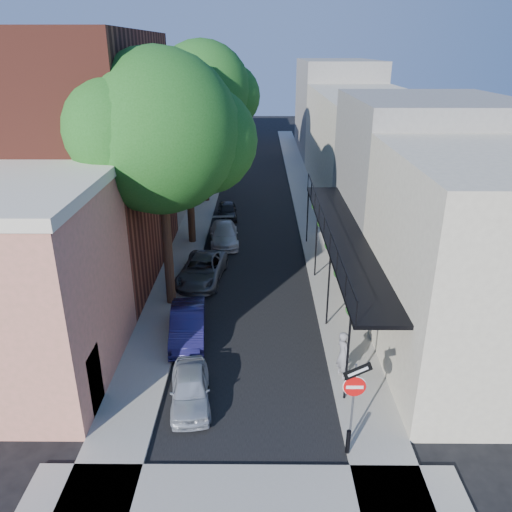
{
  "coord_description": "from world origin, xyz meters",
  "views": [
    {
      "loc": [
        0.36,
        -10.96,
        11.28
      ],
      "look_at": [
        0.22,
        9.23,
        2.8
      ],
      "focal_mm": 35.0,
      "sensor_mm": 36.0,
      "label": 1
    }
  ],
  "objects_px": {
    "sign_post": "(355,390)",
    "parked_car_e": "(227,211)",
    "parked_car_a": "(190,389)",
    "parked_car_b": "(188,325)",
    "bollard": "(348,442)",
    "oak_far": "(209,92)",
    "parked_car_c": "(202,270)",
    "oak_near": "(171,135)",
    "parked_car_d": "(224,234)",
    "pedestrian": "(343,354)",
    "oak_mid": "(194,127)"
  },
  "relations": [
    {
      "from": "parked_car_d",
      "to": "oak_near",
      "type": "bearing_deg",
      "value": -106.8
    },
    {
      "from": "oak_near",
      "to": "parked_car_a",
      "type": "xyz_separation_m",
      "value": [
        1.39,
        -7.37,
        -7.32
      ]
    },
    {
      "from": "parked_car_a",
      "to": "parked_car_c",
      "type": "relative_size",
      "value": 0.73
    },
    {
      "from": "oak_mid",
      "to": "oak_far",
      "type": "relative_size",
      "value": 0.86
    },
    {
      "from": "bollard",
      "to": "oak_near",
      "type": "relative_size",
      "value": 0.07
    },
    {
      "from": "sign_post",
      "to": "parked_car_b",
      "type": "bearing_deg",
      "value": 133.89
    },
    {
      "from": "bollard",
      "to": "oak_far",
      "type": "distance_m",
      "value": 28.58
    },
    {
      "from": "parked_car_a",
      "to": "parked_car_b",
      "type": "xyz_separation_m",
      "value": [
        -0.62,
        4.07,
        0.09
      ]
    },
    {
      "from": "parked_car_b",
      "to": "oak_mid",
      "type": "bearing_deg",
      "value": 88.73
    },
    {
      "from": "sign_post",
      "to": "pedestrian",
      "type": "bearing_deg",
      "value": 85.8
    },
    {
      "from": "bollard",
      "to": "oak_mid",
      "type": "distance_m",
      "value": 19.96
    },
    {
      "from": "bollard",
      "to": "parked_car_c",
      "type": "bearing_deg",
      "value": 114.95
    },
    {
      "from": "sign_post",
      "to": "parked_car_a",
      "type": "distance_m",
      "value": 5.68
    },
    {
      "from": "parked_car_c",
      "to": "parked_car_e",
      "type": "relative_size",
      "value": 1.38
    },
    {
      "from": "bollard",
      "to": "parked_car_d",
      "type": "relative_size",
      "value": 0.19
    },
    {
      "from": "parked_car_b",
      "to": "bollard",
      "type": "bearing_deg",
      "value": -54.49
    },
    {
      "from": "parked_car_e",
      "to": "pedestrian",
      "type": "relative_size",
      "value": 1.78
    },
    {
      "from": "parked_car_a",
      "to": "oak_far",
      "type": "bearing_deg",
      "value": 85.92
    },
    {
      "from": "parked_car_b",
      "to": "pedestrian",
      "type": "bearing_deg",
      "value": -29.63
    },
    {
      "from": "oak_near",
      "to": "pedestrian",
      "type": "height_order",
      "value": "oak_near"
    },
    {
      "from": "sign_post",
      "to": "parked_car_b",
      "type": "relative_size",
      "value": 0.75
    },
    {
      "from": "oak_mid",
      "to": "parked_car_c",
      "type": "relative_size",
      "value": 2.25
    },
    {
      "from": "sign_post",
      "to": "bollard",
      "type": "bearing_deg",
      "value": -108.56
    },
    {
      "from": "parked_car_a",
      "to": "parked_car_e",
      "type": "xyz_separation_m",
      "value": [
        0.06,
        19.99,
        -0.0
      ]
    },
    {
      "from": "sign_post",
      "to": "parked_car_e",
      "type": "height_order",
      "value": "sign_post"
    },
    {
      "from": "sign_post",
      "to": "parked_car_e",
      "type": "relative_size",
      "value": 0.91
    },
    {
      "from": "sign_post",
      "to": "oak_mid",
      "type": "height_order",
      "value": "oak_mid"
    },
    {
      "from": "oak_mid",
      "to": "pedestrian",
      "type": "height_order",
      "value": "oak_mid"
    },
    {
      "from": "parked_car_e",
      "to": "oak_mid",
      "type": "bearing_deg",
      "value": -112.66
    },
    {
      "from": "oak_near",
      "to": "oak_far",
      "type": "relative_size",
      "value": 0.96
    },
    {
      "from": "pedestrian",
      "to": "oak_mid",
      "type": "bearing_deg",
      "value": 5.88
    },
    {
      "from": "parked_car_d",
      "to": "pedestrian",
      "type": "height_order",
      "value": "pedestrian"
    },
    {
      "from": "sign_post",
      "to": "oak_near",
      "type": "xyz_separation_m",
      "value": [
        -6.53,
        9.29,
        5.84
      ]
    },
    {
      "from": "oak_far",
      "to": "parked_car_e",
      "type": "distance_m",
      "value": 8.98
    },
    {
      "from": "parked_car_e",
      "to": "pedestrian",
      "type": "xyz_separation_m",
      "value": [
        5.31,
        -18.62,
        0.48
      ]
    },
    {
      "from": "parked_car_d",
      "to": "parked_car_a",
      "type": "bearing_deg",
      "value": -96.0
    },
    {
      "from": "parked_car_d",
      "to": "oak_far",
      "type": "bearing_deg",
      "value": 93.95
    },
    {
      "from": "bollard",
      "to": "parked_car_b",
      "type": "xyz_separation_m",
      "value": [
        -5.6,
        6.46,
        0.13
      ]
    },
    {
      "from": "oak_mid",
      "to": "sign_post",
      "type": "bearing_deg",
      "value": -69.14
    },
    {
      "from": "bollard",
      "to": "parked_car_d",
      "type": "height_order",
      "value": "parked_car_d"
    },
    {
      "from": "oak_mid",
      "to": "parked_car_e",
      "type": "height_order",
      "value": "oak_mid"
    },
    {
      "from": "parked_car_d",
      "to": "oak_mid",
      "type": "bearing_deg",
      "value": 164.25
    },
    {
      "from": "parked_car_b",
      "to": "parked_car_e",
      "type": "xyz_separation_m",
      "value": [
        0.69,
        15.92,
        -0.09
      ]
    },
    {
      "from": "oak_far",
      "to": "parked_car_a",
      "type": "bearing_deg",
      "value": -86.76
    },
    {
      "from": "parked_car_a",
      "to": "parked_car_c",
      "type": "distance_m",
      "value": 9.67
    },
    {
      "from": "oak_near",
      "to": "parked_car_d",
      "type": "xyz_separation_m",
      "value": [
        1.55,
        7.68,
        -7.28
      ]
    },
    {
      "from": "bollard",
      "to": "parked_car_d",
      "type": "bearing_deg",
      "value": 105.45
    },
    {
      "from": "parked_car_c",
      "to": "parked_car_b",
      "type": "bearing_deg",
      "value": -84.04
    },
    {
      "from": "bollard",
      "to": "oak_far",
      "type": "relative_size",
      "value": 0.07
    },
    {
      "from": "parked_car_b",
      "to": "parked_car_c",
      "type": "bearing_deg",
      "value": 84.58
    }
  ]
}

